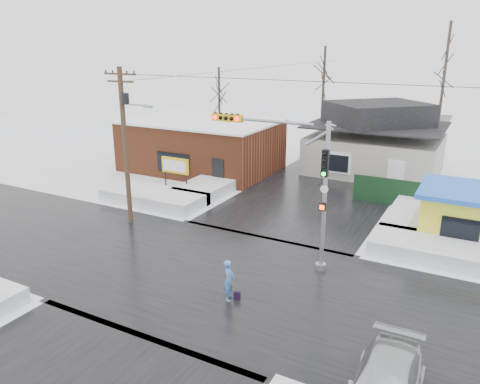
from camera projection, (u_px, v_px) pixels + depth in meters
The scene contains 19 objects.
ground at pixel (215, 277), 21.36m from camera, with size 120.00×120.00×0.00m, color white.
road_ns at pixel (215, 277), 21.35m from camera, with size 10.00×120.00×0.02m, color black.
road_ew at pixel (215, 277), 21.35m from camera, with size 120.00×10.00×0.02m, color black.
snowbank_nw at pixel (154, 197), 31.18m from camera, with size 7.00×3.00×0.80m, color white.
snowbank_ne at pixel (445, 251), 23.03m from camera, with size 7.00×3.00×0.80m, color white.
snowbank_nside_w at pixel (218, 182), 34.47m from camera, with size 3.00×8.00×0.80m, color white.
snowbank_nside_e at pixel (418, 214), 28.13m from camera, with size 3.00×8.00×0.80m, color white.
traffic_signal at pixel (293, 173), 21.37m from camera, with size 6.05×0.68×7.00m.
utility_pole at pixel (126, 138), 26.33m from camera, with size 3.15×0.44×9.00m.
brick_building at pixel (202, 145), 39.12m from camera, with size 12.20×8.20×4.12m.
marquee_sign at pixel (175, 167), 32.81m from camera, with size 2.20×0.21×2.55m.
house at pixel (376, 141), 38.10m from camera, with size 10.40×8.40×5.76m.
kiosk at pixel (463, 214), 25.00m from camera, with size 4.60×4.60×2.88m.
fence at pixel (415, 195), 29.88m from camera, with size 8.00×0.12×1.80m, color black.
tree_far_left at pixel (324, 69), 42.56m from camera, with size 3.00×3.00×10.00m.
tree_far_mid at pixel (447, 51), 39.23m from camera, with size 3.00×3.00×12.00m.
tree_far_west at pixel (219, 84), 45.89m from camera, with size 3.00×3.00×8.00m.
pedestrian at pixel (229, 280), 19.20m from camera, with size 0.64×0.42×1.76m, color #4274BB.
shopping_bag at pixel (237, 296), 19.39m from camera, with size 0.28×0.12×0.35m, color black.
Camera 1 is at (10.11, -16.33, 10.17)m, focal length 35.00 mm.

